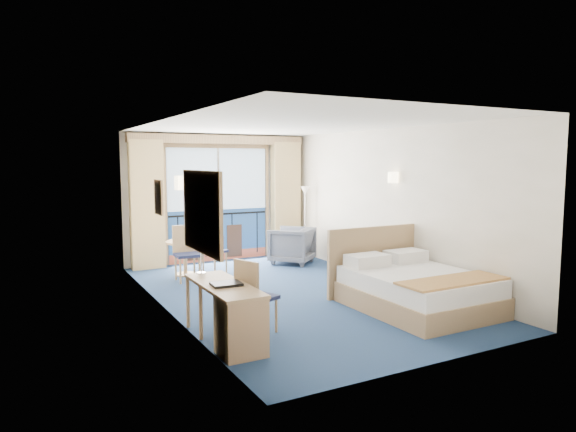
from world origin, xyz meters
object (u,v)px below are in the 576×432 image
Objects in this scene: floor_lamp at (305,204)px; round_table at (185,249)px; desk at (237,319)px; desk_chair at (253,292)px; nightstand at (388,269)px; table_chair_a at (212,248)px; bed at (414,288)px; table_chair_b at (186,250)px; armchair at (292,245)px.

floor_lamp is 2.95m from round_table.
floor_lamp is at bearing 52.19° from desk.
desk is 1.57× the size of desk_chair.
table_chair_a reaches higher than nightstand.
bed is at bearing -178.90° from table_chair_a.
desk is 3.73m from table_chair_b.
floor_lamp is at bearing 8.17° from round_table.
bed reaches higher than desk_chair.
table_chair_b is (-0.58, -0.26, 0.05)m from table_chair_a.
armchair reaches higher than nightstand.
armchair is 5.08m from desk.
armchair is at bearing 89.47° from bed.
round_table is 0.73× the size of table_chair_b.
armchair is at bearing 54.36° from desk.
nightstand is at bearing -159.34° from table_chair_a.
desk reaches higher than round_table.
armchair is 0.94× the size of table_chair_a.
nightstand is 3.88m from desk.
table_chair_b is at bearing 145.70° from nightstand.
bed is at bearing -51.77° from table_chair_b.
armchair is at bearing 13.07° from table_chair_b.
desk_chair is 1.06× the size of table_chair_a.
nightstand is 2.98m from floor_lamp.
table_chair_b reaches higher than round_table.
floor_lamp reaches higher than armchair.
bed reaches higher than table_chair_b.
table_chair_a is (0.47, -0.16, 0.01)m from round_table.
armchair is 2.45m from table_chair_b.
desk_chair reaches higher than table_chair_a.
desk is at bearing -99.15° from round_table.
bed reaches higher than desk.
floor_lamp is at bearing 90.02° from nightstand.
table_chair_a is at bearing 26.49° from table_chair_b.
armchair is 4.48m from desk_chair.
floor_lamp reaches higher than round_table.
desk is at bearing -154.48° from nightstand.
table_chair_a is at bearing 136.28° from nightstand.
table_chair_a reaches higher than armchair.
floor_lamp reaches higher than desk.
table_chair_a is at bearing -32.26° from desk_chair.
nightstand is 3.34m from desk_chair.
desk is (-2.96, -4.13, 0.00)m from armchair.
armchair is 0.57× the size of desk.
armchair is at bearing -144.72° from floor_lamp.
table_chair_a is 0.63m from table_chair_b.
nightstand is 0.36× the size of floor_lamp.
armchair reaches higher than desk.
table_chair_b is (-2.95, -0.83, -0.64)m from floor_lamp.
desk_chair is at bearing 48.57° from desk.
desk is at bearing 12.71° from armchair.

